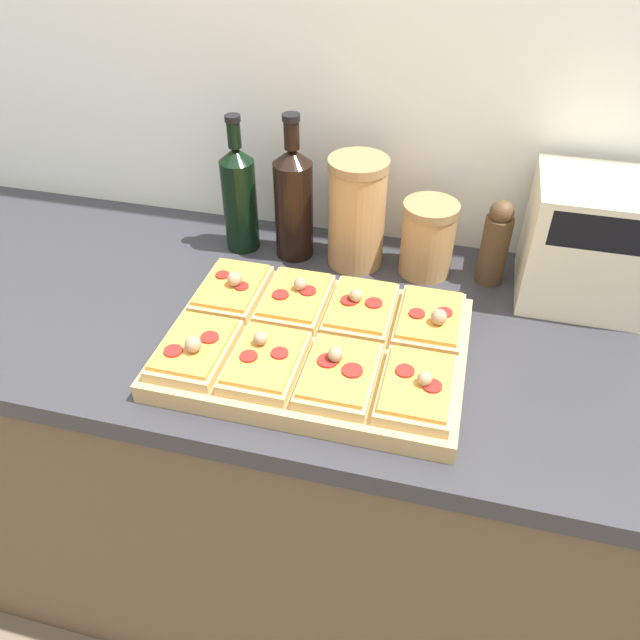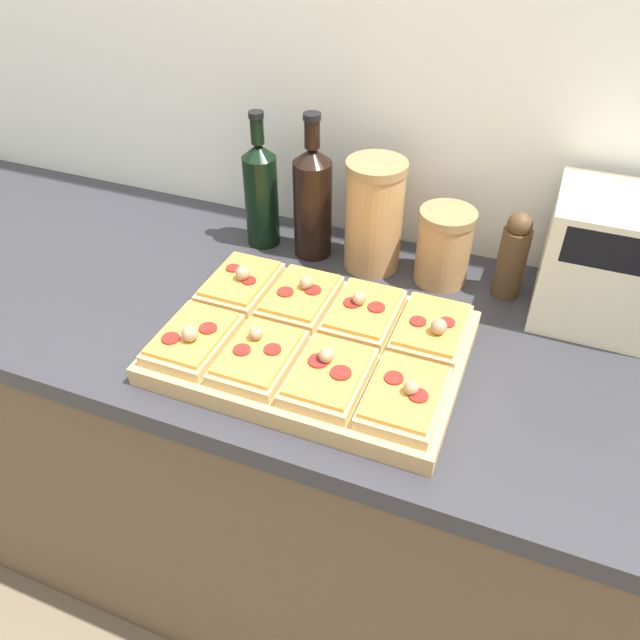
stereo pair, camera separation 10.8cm
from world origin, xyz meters
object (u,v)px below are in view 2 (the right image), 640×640
olive_oil_bottle (261,192)px  pepper_mill (513,256)px  grain_jar_tall (374,216)px  toaster_oven (610,261)px  grain_jar_short (444,246)px  wine_bottle (313,200)px  cutting_board (314,347)px

olive_oil_bottle → pepper_mill: bearing=-0.0°
grain_jar_tall → toaster_oven: bearing=-1.1°
grain_jar_short → wine_bottle: bearing=180.0°
olive_oil_bottle → grain_jar_tall: (0.25, -0.00, -0.00)m
cutting_board → toaster_oven: 0.55m
grain_jar_tall → olive_oil_bottle: bearing=180.0°
wine_bottle → toaster_oven: bearing=-0.8°
cutting_board → pepper_mill: bearing=47.5°
grain_jar_tall → grain_jar_short: (0.15, 0.00, -0.04)m
olive_oil_bottle → grain_jar_tall: size_ratio=1.27×
toaster_oven → olive_oil_bottle: bearing=179.3°
olive_oil_bottle → toaster_oven: bearing=-0.7°
pepper_mill → toaster_oven: size_ratio=0.71×
olive_oil_bottle → pepper_mill: 0.53m
wine_bottle → grain_jar_short: wine_bottle is taller
olive_oil_bottle → grain_jar_short: (0.40, -0.00, -0.04)m
grain_jar_tall → grain_jar_short: size_ratio=1.49×
grain_jar_short → pepper_mill: (0.13, -0.00, 0.01)m
toaster_oven → cutting_board: bearing=-146.2°
cutting_board → grain_jar_short: bearing=63.9°
olive_oil_bottle → toaster_oven: size_ratio=1.17×
wine_bottle → grain_jar_tall: size_ratio=1.32×
cutting_board → toaster_oven: size_ratio=2.04×
cutting_board → grain_jar_short: 0.35m
wine_bottle → grain_jar_tall: 0.13m
cutting_board → grain_jar_tall: 0.32m
grain_jar_tall → pepper_mill: 0.28m
wine_bottle → cutting_board: bearing=-67.7°
wine_bottle → grain_jar_tall: wine_bottle is taller
cutting_board → olive_oil_bottle: size_ratio=1.74×
olive_oil_bottle → wine_bottle: wine_bottle is taller
grain_jar_short → pepper_mill: pepper_mill is taller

